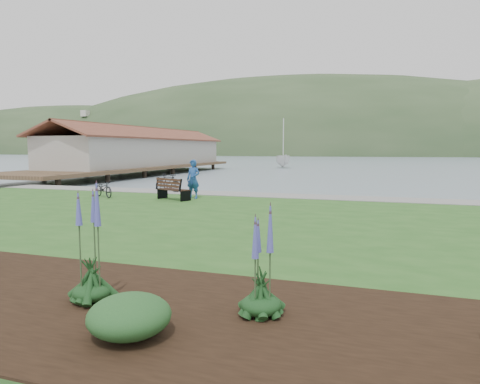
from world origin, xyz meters
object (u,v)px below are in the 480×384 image
object	(u,v)px
person	(193,176)
bicycle_a	(104,188)
sailboat	(283,168)
park_bench	(172,189)

from	to	relation	value
person	bicycle_a	size ratio (longest dim) A/B	1.30
bicycle_a	sailboat	xyz separation A→B (m)	(-0.73, 44.39, -0.87)
person	sailboat	bearing A→B (deg)	103.08
park_bench	bicycle_a	world-z (taller)	park_bench
park_bench	sailboat	size ratio (longest dim) A/B	0.08
sailboat	person	bearing A→B (deg)	-101.55
park_bench	bicycle_a	bearing A→B (deg)	-156.05
person	bicycle_a	bearing A→B (deg)	-160.89
bicycle_a	park_bench	bearing A→B (deg)	-59.61
park_bench	person	bearing A→B (deg)	75.41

